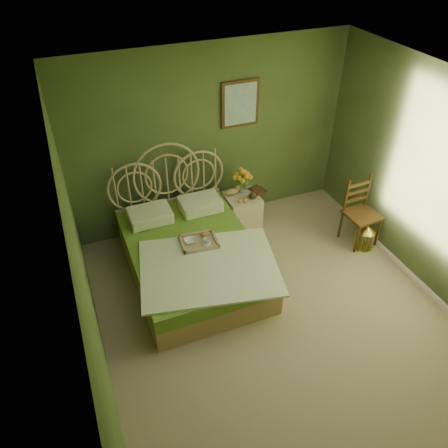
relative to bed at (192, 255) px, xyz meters
name	(u,v)px	position (x,y,z in m)	size (l,w,h in m)	color
floor	(280,319)	(0.70, -1.14, -0.31)	(4.50, 4.50, 0.00)	tan
ceiling	(305,109)	(0.70, -1.14, 2.29)	(4.50, 4.50, 0.00)	silver
wall_back	(211,139)	(0.70, 1.11, 0.99)	(4.00, 4.00, 0.00)	#546837
wall_left	(86,287)	(-1.30, -1.14, 0.99)	(4.50, 4.50, 0.00)	#546837
wall_right	(446,192)	(2.70, -1.14, 0.99)	(4.50, 4.50, 0.00)	#546837
wall_art	(240,104)	(1.12, 1.08, 1.44)	(0.54, 0.04, 0.64)	#3B2610
bed	(192,255)	(0.00, 0.00, 0.00)	(1.81, 2.28, 1.41)	tan
nightstand	(242,205)	(1.02, 0.72, 0.04)	(0.47, 0.48, 0.95)	#EDE5C1
chair	(360,207)	(2.40, -0.18, 0.23)	(0.45, 0.45, 0.97)	#3B2610
birdcage	(365,237)	(2.40, -0.41, -0.12)	(0.25, 0.25, 0.38)	gold
book_lower	(253,192)	(1.20, 0.73, 0.22)	(0.18, 0.24, 0.02)	#381E0F
book_upper	(253,191)	(1.20, 0.73, 0.24)	(0.16, 0.22, 0.02)	#472819
cereal_bowl	(190,241)	(-0.02, -0.02, 0.25)	(0.14, 0.14, 0.04)	white
coffee_cup	(207,241)	(0.16, -0.13, 0.27)	(0.08, 0.08, 0.08)	white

